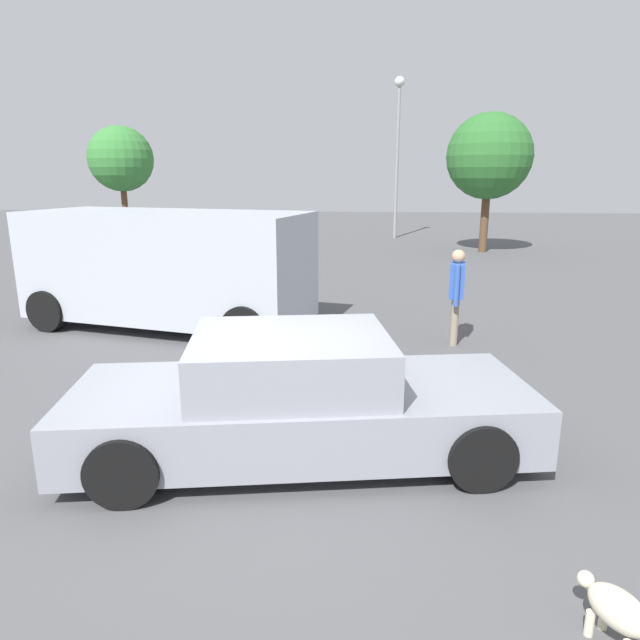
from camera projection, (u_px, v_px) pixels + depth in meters
name	position (u px, v px, depth m)	size (l,w,h in m)	color
ground_plane	(264.00, 458.00, 5.65)	(80.00, 80.00, 0.00)	#515154
sedan_foreground	(299.00, 400.00, 5.62)	(4.78, 2.48, 1.27)	gray
dog	(626.00, 614.00, 3.28)	(0.42, 0.57, 0.42)	beige
van_white	(169.00, 266.00, 10.31)	(5.48, 3.17, 2.15)	#B2B7C1
pedestrian	(456.00, 289.00, 9.26)	(0.29, 0.57, 1.60)	gray
light_post_far	(398.00, 132.00, 24.61)	(0.44, 0.44, 6.93)	gray
tree_back_left	(121.00, 159.00, 28.79)	(3.31, 3.31, 5.27)	brown
tree_back_center	(489.00, 157.00, 20.11)	(3.06, 3.06, 4.98)	brown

